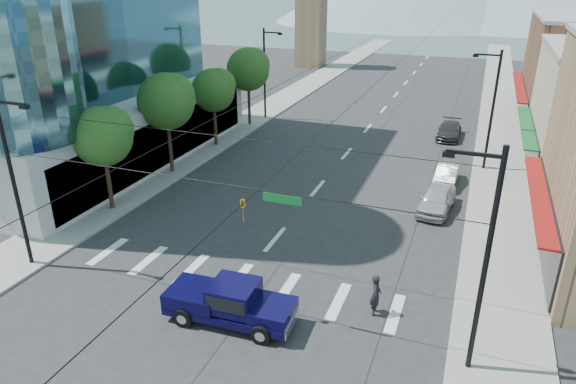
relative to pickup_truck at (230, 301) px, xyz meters
name	(u,v)px	position (x,y,z in m)	size (l,w,h in m)	color
ground	(227,297)	(-0.96, 1.55, -1.01)	(160.00, 160.00, 0.00)	#28282B
sidewalk_left	(288,96)	(-12.96, 41.55, -0.93)	(4.00, 120.00, 0.15)	gray
sidewalk_right	(499,114)	(11.04, 41.55, -0.93)	(4.00, 120.00, 0.15)	gray
tree_near	(105,134)	(-12.03, 7.65, 3.99)	(3.65, 3.64, 6.71)	black
tree_midnear	(168,100)	(-12.03, 14.65, 4.59)	(4.09, 4.09, 7.52)	black
tree_midfar	(215,89)	(-12.03, 21.65, 3.99)	(3.65, 3.64, 6.71)	black
tree_far	(250,68)	(-12.03, 28.65, 4.59)	(4.09, 4.09, 7.52)	black
signal_rig	(215,217)	(-0.77, 0.55, 3.64)	(21.80, 0.20, 9.00)	black
lamp_pole_nw	(266,70)	(-11.63, 31.55, 3.94)	(2.00, 0.25, 9.00)	black
lamp_pole_ne	(491,107)	(9.70, 23.55, 3.94)	(2.00, 0.25, 9.00)	black
pickup_truck	(230,301)	(0.00, 0.00, 0.00)	(5.79, 2.42, 1.93)	#0A0736
pedestrian	(376,295)	(5.77, 2.76, -0.03)	(0.71, 0.47, 1.95)	black
parked_car_near	(437,199)	(7.18, 14.73, -0.21)	(1.89, 4.69, 1.60)	silver
parked_car_mid	(447,175)	(7.39, 19.62, -0.33)	(1.43, 4.10, 1.35)	silver
parked_car_far	(449,130)	(6.64, 31.18, -0.30)	(1.97, 4.83, 1.40)	#333235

